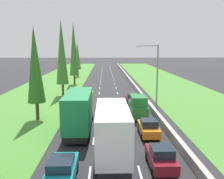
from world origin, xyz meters
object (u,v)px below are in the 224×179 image
object	(u,v)px
white_box_truck_centre_lane	(112,129)
poplar_tree_third	(62,52)
green_box_truck_left_lane	(79,110)
poplar_tree_fourth	(74,49)
poplar_tree_fifth	(77,56)
maroon_sedan_right_lane	(132,98)
street_light_mast	(155,72)
maroon_hatchback_right_lane	(161,157)
poplar_tree_second	(35,65)
teal_sedan_left_lane	(61,170)
green_van_right_lane	(138,107)
orange_hatchback_right_lane	(149,128)

from	to	relation	value
white_box_truck_centre_lane	poplar_tree_third	world-z (taller)	poplar_tree_third
green_box_truck_left_lane	poplar_tree_fourth	bearing A→B (deg)	97.80
green_box_truck_left_lane	poplar_tree_fourth	xyz separation A→B (m)	(-4.45, 32.50, 6.09)
green_box_truck_left_lane	poplar_tree_fifth	xyz separation A→B (m)	(-5.35, 47.93, 3.96)
poplar_tree_fourth	maroon_sedan_right_lane	bearing A→B (deg)	-60.32
white_box_truck_centre_lane	green_box_truck_left_lane	world-z (taller)	same
poplar_tree_fifth	street_light_mast	bearing A→B (deg)	-68.76
maroon_hatchback_right_lane	poplar_tree_third	distance (m)	30.26
poplar_tree_fourth	poplar_tree_second	bearing A→B (deg)	-91.95
teal_sedan_left_lane	poplar_tree_fifth	world-z (taller)	poplar_tree_fifth
green_box_truck_left_lane	teal_sedan_left_lane	bearing A→B (deg)	-91.01
green_box_truck_left_lane	poplar_tree_fourth	distance (m)	33.37
white_box_truck_centre_lane	poplar_tree_second	xyz separation A→B (m)	(-8.63, 10.04, 4.41)
teal_sedan_left_lane	street_light_mast	xyz separation A→B (m)	(9.87, 19.25, 4.42)
poplar_tree_third	street_light_mast	xyz separation A→B (m)	(14.56, -9.50, -2.56)
poplar_tree_second	poplar_tree_fifth	world-z (taller)	poplar_tree_second
green_van_right_lane	street_light_mast	distance (m)	6.78
white_box_truck_centre_lane	maroon_sedan_right_lane	bearing A→B (deg)	78.59
green_box_truck_left_lane	poplar_tree_fifth	distance (m)	48.39
teal_sedan_left_lane	white_box_truck_centre_lane	world-z (taller)	white_box_truck_centre_lane
street_light_mast	maroon_hatchback_right_lane	bearing A→B (deg)	-99.80
orange_hatchback_right_lane	teal_sedan_left_lane	bearing A→B (deg)	-130.98
teal_sedan_left_lane	poplar_tree_second	size ratio (longest dim) A/B	0.41
orange_hatchback_right_lane	maroon_sedan_right_lane	world-z (taller)	orange_hatchback_right_lane
maroon_sedan_right_lane	green_box_truck_left_lane	world-z (taller)	green_box_truck_left_lane
teal_sedan_left_lane	green_van_right_lane	bearing A→B (deg)	64.59
orange_hatchback_right_lane	white_box_truck_centre_lane	xyz separation A→B (m)	(-3.71, -4.29, 1.35)
poplar_tree_fifth	poplar_tree_fourth	bearing A→B (deg)	-86.68
maroon_hatchback_right_lane	poplar_tree_fifth	size ratio (longest dim) A/B	0.38
green_van_right_lane	street_light_mast	xyz separation A→B (m)	(2.97, 4.73, 3.83)
green_van_right_lane	white_box_truck_centre_lane	world-z (taller)	white_box_truck_centre_lane
orange_hatchback_right_lane	poplar_tree_third	world-z (taller)	poplar_tree_third
white_box_truck_centre_lane	poplar_tree_fifth	world-z (taller)	poplar_tree_fifth
poplar_tree_fourth	poplar_tree_fifth	bearing A→B (deg)	93.32
maroon_hatchback_right_lane	poplar_tree_second	world-z (taller)	poplar_tree_second
maroon_hatchback_right_lane	green_box_truck_left_lane	distance (m)	10.76
teal_sedan_left_lane	poplar_tree_second	distance (m)	15.96
orange_hatchback_right_lane	green_box_truck_left_lane	size ratio (longest dim) A/B	0.41
maroon_hatchback_right_lane	green_van_right_lane	bearing A→B (deg)	89.68
teal_sedan_left_lane	green_box_truck_left_lane	world-z (taller)	green_box_truck_left_lane
green_van_right_lane	poplar_tree_fourth	size ratio (longest dim) A/B	0.34
maroon_sedan_right_lane	teal_sedan_left_lane	bearing A→B (deg)	-107.60
poplar_tree_fifth	orange_hatchback_right_lane	bearing A→B (deg)	-76.16
poplar_tree_fifth	street_light_mast	distance (m)	41.51
green_van_right_lane	green_box_truck_left_lane	xyz separation A→B (m)	(-6.72, -4.51, 0.78)
poplar_tree_fifth	poplar_tree_third	bearing A→B (deg)	-89.06
green_box_truck_left_lane	poplar_tree_second	size ratio (longest dim) A/B	0.85
maroon_sedan_right_lane	poplar_tree_fifth	bearing A→B (deg)	109.14
orange_hatchback_right_lane	street_light_mast	bearing A→B (deg)	75.95
green_van_right_lane	street_light_mast	bearing A→B (deg)	57.91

